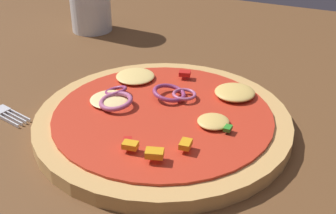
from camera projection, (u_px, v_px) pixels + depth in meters
name	position (u px, v px, depth m)	size (l,w,h in m)	color
dining_table	(138.00, 133.00, 0.54)	(1.25, 1.10, 0.03)	brown
pizza	(161.00, 121.00, 0.52)	(0.30, 0.30, 0.03)	tan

